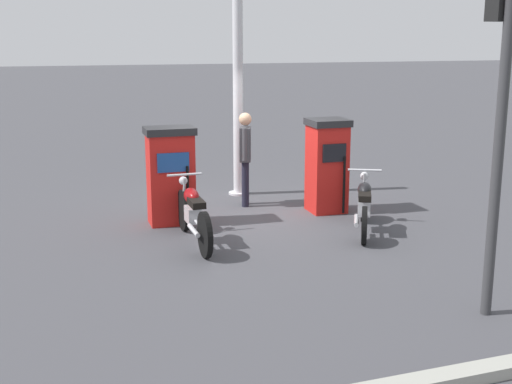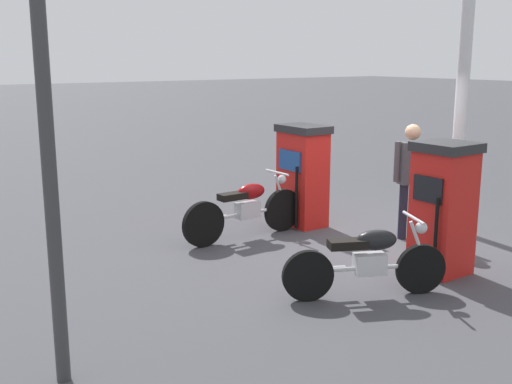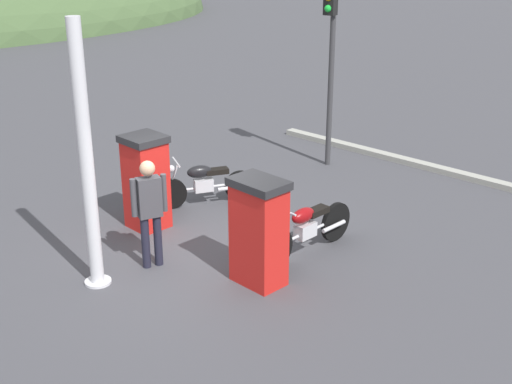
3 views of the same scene
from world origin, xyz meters
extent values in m
plane|color=#424247|center=(0.00, 0.00, 0.00)|extent=(120.00, 120.00, 0.00)
cube|color=red|center=(0.20, -1.41, 0.76)|extent=(0.53, 0.76, 1.53)
cube|color=#1E478C|center=(0.47, -1.41, 1.10)|extent=(0.04, 0.53, 0.32)
cube|color=#262628|center=(0.20, -1.41, 1.59)|extent=(0.58, 0.83, 0.12)
cylinder|color=black|center=(0.51, -1.18, 0.53)|extent=(0.04, 0.04, 0.99)
cube|color=red|center=(0.20, 1.41, 0.78)|extent=(0.61, 0.63, 1.56)
cube|color=black|center=(0.51, 1.42, 1.13)|extent=(0.04, 0.43, 0.32)
cube|color=#262628|center=(0.20, 1.41, 1.62)|extent=(0.67, 0.69, 0.12)
cylinder|color=black|center=(0.55, 1.60, 0.55)|extent=(0.04, 0.04, 1.02)
cylinder|color=black|center=(0.69, -1.30, 0.34)|extent=(0.68, 0.10, 0.68)
cylinder|color=black|center=(2.16, -1.26, 0.34)|extent=(0.68, 0.10, 0.68)
cube|color=silver|center=(1.38, -1.28, 0.44)|extent=(0.36, 0.21, 0.24)
cylinder|color=silver|center=(1.43, -1.28, 0.39)|extent=(1.10, 0.08, 0.05)
ellipsoid|color=maroon|center=(1.31, -1.28, 0.72)|extent=(0.49, 0.23, 0.24)
cube|color=black|center=(1.65, -1.27, 0.69)|extent=(0.44, 0.21, 0.10)
cylinder|color=silver|center=(0.73, -1.29, 0.64)|extent=(0.26, 0.05, 0.57)
cylinder|color=silver|center=(0.81, -1.29, 0.96)|extent=(0.05, 0.56, 0.04)
sphere|color=silver|center=(0.71, -1.30, 0.84)|extent=(0.14, 0.14, 0.14)
cylinder|color=silver|center=(1.96, -1.38, 0.36)|extent=(0.55, 0.08, 0.07)
cylinder|color=black|center=(0.99, 1.78, 0.30)|extent=(0.57, 0.32, 0.59)
cylinder|color=black|center=(2.23, 1.21, 0.30)|extent=(0.57, 0.32, 0.59)
cube|color=silver|center=(1.56, 1.52, 0.40)|extent=(0.41, 0.33, 0.24)
cylinder|color=silver|center=(1.61, 1.50, 0.35)|extent=(0.94, 0.47, 0.05)
ellipsoid|color=black|center=(1.50, 1.55, 0.68)|extent=(0.53, 0.40, 0.24)
cube|color=black|center=(1.81, 1.40, 0.65)|extent=(0.48, 0.36, 0.10)
cylinder|color=silver|center=(1.03, 1.76, 0.60)|extent=(0.25, 0.15, 0.57)
cylinder|color=silver|center=(1.10, 1.73, 0.92)|extent=(0.27, 0.52, 0.04)
sphere|color=silver|center=(1.01, 1.77, 0.80)|extent=(0.19, 0.19, 0.14)
cylinder|color=silver|center=(1.99, 1.19, 0.32)|extent=(0.53, 0.29, 0.07)
cylinder|color=#1E1E2D|center=(-0.54, 0.09, 0.42)|extent=(0.16, 0.16, 0.85)
cylinder|color=#1E1E2D|center=(-0.73, 0.15, 0.42)|extent=(0.16, 0.16, 0.85)
cube|color=#3F3F44|center=(-0.63, 0.12, 1.16)|extent=(0.40, 0.30, 0.63)
cylinder|color=#3F3F44|center=(-0.41, 0.05, 1.20)|extent=(0.11, 0.11, 0.60)
cylinder|color=#3F3F44|center=(-0.86, 0.20, 1.20)|extent=(0.11, 0.11, 0.60)
sphere|color=tan|center=(-0.63, 0.12, 1.63)|extent=(0.29, 0.29, 0.23)
cylinder|color=#38383A|center=(5.08, 1.41, 2.00)|extent=(0.14, 0.14, 4.00)
cylinder|color=silver|center=(-1.57, 0.24, 1.96)|extent=(0.20, 0.20, 3.92)
cylinder|color=silver|center=(-1.57, 0.24, 0.02)|extent=(0.40, 0.40, 0.04)
camera|label=1|loc=(11.42, -3.23, 3.17)|focal=48.05mm
camera|label=2|loc=(6.51, 6.40, 2.71)|focal=43.93mm
camera|label=3|loc=(-6.11, -7.94, 5.03)|focal=47.90mm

